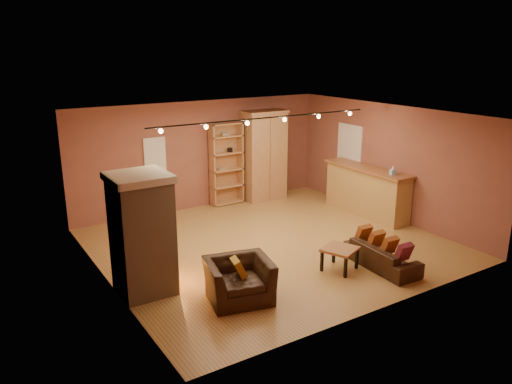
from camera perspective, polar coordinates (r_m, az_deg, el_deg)
floor at (r=10.88m, az=1.69°, el=-5.99°), size 7.00×7.00×0.00m
ceiling at (r=10.15m, az=1.82°, el=8.79°), size 7.00×7.00×0.00m
back_wall at (r=13.17m, az=-6.21°, el=4.27°), size 7.00×0.02×2.80m
left_wall at (r=9.02m, az=-17.01°, el=-2.02°), size 0.02×6.50×2.80m
right_wall at (r=12.67m, az=15.01°, el=3.32°), size 0.02×6.50×2.80m
fireplace at (r=8.71m, az=-12.84°, el=-4.72°), size 1.01×0.98×2.12m
back_window at (r=12.62m, az=-11.49°, el=4.20°), size 0.56×0.04×0.86m
bookcase at (r=13.41m, az=-3.55°, el=3.33°), size 0.90×0.35×2.21m
armoire at (r=13.77m, az=0.90°, el=4.22°), size 1.21×0.69×2.47m
bar_counter at (r=12.92m, az=12.53°, el=0.17°), size 0.67×2.56×1.22m
tissue_box at (r=12.15m, az=15.37°, el=2.33°), size 0.15×0.15×0.22m
right_window at (r=13.56m, az=10.68°, el=5.51°), size 0.05×0.90×1.00m
loveseat at (r=9.97m, az=14.21°, el=-6.58°), size 0.55×1.62×0.70m
armchair at (r=8.46m, az=-1.98°, el=-9.30°), size 1.21×0.93×0.94m
coffee_table at (r=9.68m, az=9.56°, el=-6.69°), size 0.77×0.77×0.45m
track_rail at (r=10.33m, az=1.19°, el=8.29°), size 5.20×0.09×0.13m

